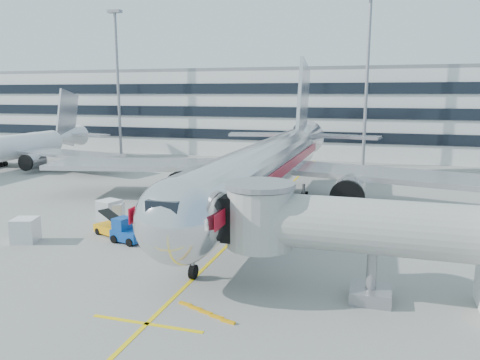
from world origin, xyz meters
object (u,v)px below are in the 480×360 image
(main_jet, at_px, (269,165))
(belt_loader, at_px, (115,229))
(cargo_container_left, at_px, (109,210))
(cargo_container_front, at_px, (25,230))
(ramp_worker, at_px, (165,221))
(baggage_tug, at_px, (126,232))
(cargo_container_right, at_px, (115,212))

(main_jet, bearing_deg, belt_loader, -124.67)
(cargo_container_left, height_order, cargo_container_front, cargo_container_front)
(belt_loader, xyz_separation_m, cargo_container_left, (-3.16, 4.20, 0.34))
(main_jet, height_order, ramp_worker, main_jet)
(main_jet, height_order, belt_loader, main_jet)
(cargo_container_left, bearing_deg, baggage_tug, -47.56)
(cargo_container_right, height_order, ramp_worker, ramp_worker)
(belt_loader, bearing_deg, cargo_container_right, 121.32)
(belt_loader, relative_size, cargo_container_right, 2.25)
(cargo_container_left, bearing_deg, ramp_worker, -15.97)
(cargo_container_right, height_order, cargo_container_front, cargo_container_front)
(main_jet, relative_size, ramp_worker, 29.57)
(main_jet, bearing_deg, ramp_worker, -118.80)
(belt_loader, height_order, cargo_container_left, belt_loader)
(cargo_container_front, bearing_deg, belt_loader, 29.44)
(cargo_container_right, bearing_deg, main_jet, 37.70)
(main_jet, relative_size, belt_loader, 12.18)
(belt_loader, bearing_deg, main_jet, 55.33)
(cargo_container_front, bearing_deg, baggage_tug, 16.59)
(main_jet, xyz_separation_m, cargo_container_front, (-15.08, -16.72, -3.31))
(main_jet, relative_size, cargo_container_left, 24.32)
(main_jet, relative_size, cargo_container_front, 23.50)
(main_jet, height_order, cargo_container_right, main_jet)
(baggage_tug, relative_size, cargo_container_left, 1.31)
(cargo_container_right, distance_m, cargo_container_front, 8.16)
(main_jet, distance_m, cargo_container_right, 15.43)
(baggage_tug, height_order, ramp_worker, baggage_tug)
(belt_loader, xyz_separation_m, cargo_container_right, (-2.59, 4.26, 0.22))
(cargo_container_left, bearing_deg, main_jet, 36.60)
(cargo_container_front, bearing_deg, cargo_container_left, 70.70)
(belt_loader, height_order, cargo_container_front, belt_loader)
(ramp_worker, bearing_deg, cargo_container_front, 148.32)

